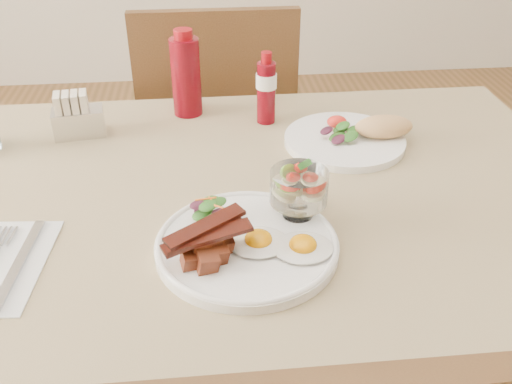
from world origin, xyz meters
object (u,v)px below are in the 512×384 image
object	(u,v)px
fruit_cup	(299,187)
table	(230,236)
chair_far	(218,138)
second_plate	(354,136)
hot_sauce_bottle	(266,89)
ketchup_bottle	(186,75)
main_plate	(247,246)
sugar_caddy	(77,118)

from	to	relation	value
fruit_cup	table	bearing A→B (deg)	139.45
chair_far	fruit_cup	xyz separation A→B (m)	(0.11, -0.75, 0.30)
second_plate	hot_sauce_bottle	size ratio (longest dim) A/B	1.71
table	second_plate	size ratio (longest dim) A/B	4.98
fruit_cup	hot_sauce_bottle	bearing A→B (deg)	91.17
table	ketchup_bottle	xyz separation A→B (m)	(-0.07, 0.35, 0.18)
main_plate	hot_sauce_bottle	bearing A→B (deg)	79.81
main_plate	ketchup_bottle	size ratio (longest dim) A/B	1.47
main_plate	hot_sauce_bottle	xyz separation A→B (m)	(0.08, 0.45, 0.07)
main_plate	second_plate	distance (m)	0.41
table	fruit_cup	xyz separation A→B (m)	(0.11, -0.09, 0.16)
main_plate	sugar_caddy	bearing A→B (deg)	126.95
fruit_cup	sugar_caddy	bearing A→B (deg)	138.61
second_plate	hot_sauce_bottle	world-z (taller)	hot_sauce_bottle
table	ketchup_bottle	distance (m)	0.40
main_plate	ketchup_bottle	xyz separation A→B (m)	(-0.09, 0.51, 0.08)
chair_far	second_plate	xyz separation A→B (m)	(0.27, -0.49, 0.24)
ketchup_bottle	table	bearing A→B (deg)	-78.64
chair_far	ketchup_bottle	world-z (taller)	ketchup_bottle
table	hot_sauce_bottle	distance (m)	0.35
fruit_cup	ketchup_bottle	xyz separation A→B (m)	(-0.18, 0.44, 0.02)
table	sugar_caddy	xyz separation A→B (m)	(-0.30, 0.27, 0.13)
chair_far	sugar_caddy	bearing A→B (deg)	-126.97
main_plate	ketchup_bottle	bearing A→B (deg)	99.93
fruit_cup	second_plate	distance (m)	0.31
chair_far	table	bearing A→B (deg)	-90.00
main_plate	second_plate	xyz separation A→B (m)	(0.25, 0.33, 0.01)
table	sugar_caddy	bearing A→B (deg)	138.32
table	hot_sauce_bottle	bearing A→B (deg)	71.40
main_plate	second_plate	size ratio (longest dim) A/B	1.05
fruit_cup	hot_sauce_bottle	xyz separation A→B (m)	(-0.01, 0.38, 0.01)
fruit_cup	hot_sauce_bottle	world-z (taller)	hot_sauce_bottle
fruit_cup	main_plate	bearing A→B (deg)	-143.94
hot_sauce_bottle	second_plate	bearing A→B (deg)	-35.80
table	second_plate	world-z (taller)	second_plate
second_plate	sugar_caddy	world-z (taller)	sugar_caddy
second_plate	fruit_cup	bearing A→B (deg)	-121.11
ketchup_bottle	hot_sauce_bottle	xyz separation A→B (m)	(0.17, -0.06, -0.01)
chair_far	ketchup_bottle	xyz separation A→B (m)	(-0.07, -0.31, 0.32)
hot_sauce_bottle	sugar_caddy	size ratio (longest dim) A/B	1.43
table	chair_far	size ratio (longest dim) A/B	1.43
table	chair_far	world-z (taller)	chair_far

